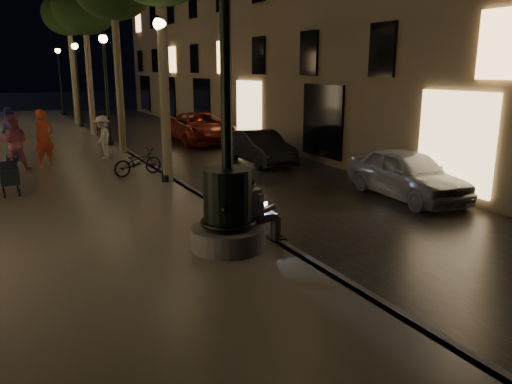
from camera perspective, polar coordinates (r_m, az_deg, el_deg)
ground at (r=21.84m, az=-14.95°, el=4.37°), size 120.00×120.00×0.00m
cobble_lane at (r=22.66m, az=-7.53°, el=5.08°), size 6.00×45.00×0.02m
promenade at (r=21.34m, az=-25.50°, el=3.54°), size 8.00×45.00×0.20m
curb_strip at (r=21.82m, az=-14.97°, el=4.63°), size 0.25×45.00×0.20m
fountain_lamppost at (r=9.11m, az=-3.26°, el=-0.35°), size 1.40×1.40×5.21m
seated_man_laptop at (r=9.45m, az=0.15°, el=-1.81°), size 0.92×0.31×1.29m
tree_third at (r=26.55m, az=-19.04°, el=19.03°), size 3.00×3.00×7.20m
tree_far at (r=32.50m, az=-20.66°, el=18.36°), size 3.00×3.00×7.50m
lamp_curb_a at (r=14.71m, az=-10.69°, el=12.85°), size 0.36×0.36×4.81m
lamp_curb_b at (r=22.48m, az=-16.83°, el=12.81°), size 0.36×0.36×4.81m
lamp_curb_c at (r=30.37m, az=-19.79°, el=12.74°), size 0.36×0.36×4.81m
lamp_curb_d at (r=38.31m, az=-21.53°, el=12.68°), size 0.36×0.36×4.81m
stroller at (r=14.59m, az=-26.35°, el=1.73°), size 0.46×1.04×1.06m
car_front at (r=14.18m, az=16.88°, el=2.02°), size 1.93×4.08×1.35m
car_second at (r=18.58m, az=0.50°, el=5.13°), size 1.42×3.73×1.22m
car_third at (r=24.07m, az=-6.36°, el=7.31°), size 2.69×5.25×1.42m
pedestrian_red at (r=18.36m, az=-23.03°, el=5.68°), size 0.84×0.73×1.94m
pedestrian_pink at (r=18.02m, az=-25.93°, el=5.09°), size 0.98×0.81×1.84m
pedestrian_white at (r=19.24m, az=-17.12°, el=5.98°), size 1.02×1.19×1.59m
pedestrian_blue at (r=19.94m, az=-26.19°, el=5.96°), size 0.92×1.24×1.95m
bicycle at (r=16.02m, az=-13.36°, el=3.35°), size 1.66×0.86×0.83m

